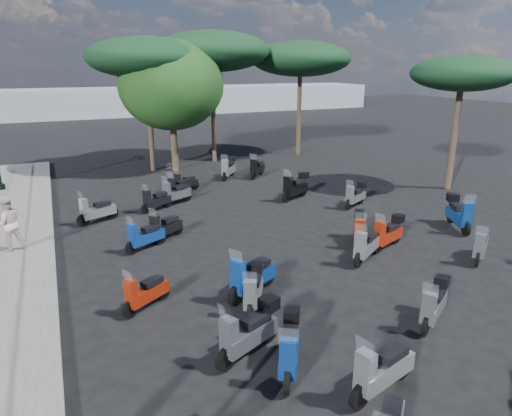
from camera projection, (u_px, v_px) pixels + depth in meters
name	position (u px, v px, depth m)	size (l,w,h in m)	color
ground	(240.00, 266.00, 13.52)	(120.00, 120.00, 0.00)	black
sidewalk	(0.00, 263.00, 13.58)	(3.00, 30.00, 0.15)	#605E5B
pedestrian_far	(8.00, 223.00, 14.08)	(0.85, 0.66, 1.75)	beige
scooter_2	(249.00, 332.00, 9.25)	(1.66, 0.95, 1.41)	black
scooter_3	(146.00, 293.00, 11.06)	(1.34, 0.91, 1.21)	black
scooter_4	(145.00, 237.00, 14.61)	(1.45, 0.87, 1.26)	black
scooter_5	(97.00, 211.00, 17.07)	(1.57, 0.84, 1.32)	black
scooter_7	(289.00, 348.00, 8.76)	(1.04, 1.51, 1.35)	black
scooter_8	(253.00, 291.00, 11.07)	(0.98, 1.40, 1.25)	black
scooter_9	(165.00, 228.00, 15.43)	(1.39, 0.95, 1.26)	black
scooter_10	(156.00, 201.00, 18.50)	(1.41, 0.85, 1.22)	black
scooter_11	(178.00, 188.00, 20.37)	(1.34, 1.01, 1.25)	black
scooter_13	(382.00, 371.00, 8.16)	(1.72, 0.72, 1.39)	black
scooter_14	(251.00, 277.00, 11.65)	(1.70, 1.07, 1.50)	black
scooter_15	(366.00, 246.00, 13.75)	(1.50, 1.03, 1.36)	black
scooter_16	(176.00, 194.00, 19.33)	(1.55, 0.94, 1.35)	black
scooter_17	(185.00, 183.00, 21.25)	(1.43, 0.74, 1.20)	black
scooter_19	(434.00, 305.00, 10.42)	(1.41, 0.98, 1.26)	black
scooter_20	(359.00, 230.00, 15.07)	(1.08, 1.41, 1.30)	black
scooter_21	(388.00, 234.00, 14.72)	(1.58, 0.83, 1.32)	black
scooter_22	(295.00, 187.00, 20.06)	(1.68, 1.04, 1.45)	black
scooter_23	(228.00, 169.00, 23.72)	(1.23, 1.45, 1.38)	black
scooter_25	(480.00, 247.00, 13.82)	(1.34, 1.01, 1.26)	black
scooter_27	(459.00, 214.00, 16.43)	(1.01, 1.74, 1.49)	black
scooter_28	(355.00, 196.00, 19.03)	(1.46, 0.90, 1.26)	black
scooter_29	(257.00, 169.00, 23.93)	(1.27, 1.30, 1.36)	black
broadleaf_tree	(171.00, 85.00, 24.27)	(5.62, 5.62, 7.04)	#38281E
pine_0	(212.00, 52.00, 26.21)	(6.69, 6.69, 7.58)	#38281E
pine_1	(300.00, 59.00, 28.32)	(6.26, 6.26, 7.13)	#38281E
pine_2	(146.00, 58.00, 23.87)	(6.20, 6.20, 7.13)	#38281E
pine_3	(462.00, 74.00, 20.32)	(4.56, 4.56, 6.12)	#38281E
distant_hills	(92.00, 102.00, 52.24)	(70.00, 8.00, 3.00)	gray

